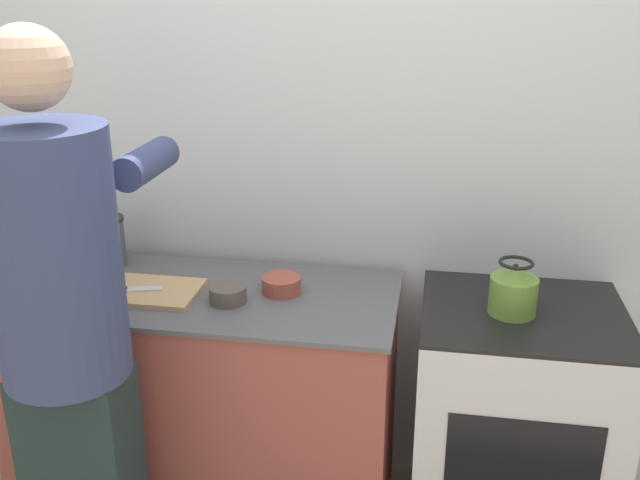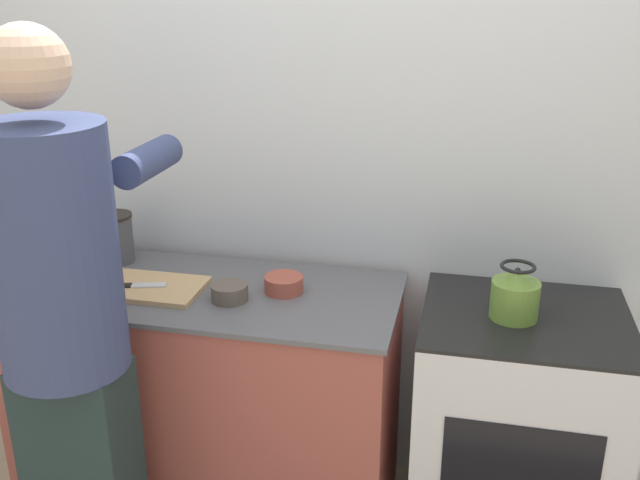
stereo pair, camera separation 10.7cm
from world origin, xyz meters
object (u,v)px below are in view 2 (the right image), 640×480
(oven, at_px, (514,435))
(bowl_prep, at_px, (284,284))
(cutting_board, at_px, (149,287))
(canister_jar, at_px, (115,238))
(knife, at_px, (137,285))
(person, at_px, (66,323))
(kettle, at_px, (515,295))

(oven, relative_size, bowl_prep, 6.71)
(cutting_board, xyz_separation_m, canister_jar, (-0.24, 0.22, 0.09))
(cutting_board, distance_m, knife, 0.04)
(canister_jar, bearing_deg, cutting_board, -43.12)
(person, distance_m, bowl_prep, 0.74)
(cutting_board, distance_m, kettle, 1.24)
(person, distance_m, kettle, 1.37)
(oven, height_order, person, person)
(knife, distance_m, kettle, 1.28)
(oven, relative_size, cutting_board, 2.41)
(knife, distance_m, bowl_prep, 0.51)
(cutting_board, bearing_deg, kettle, 1.53)
(person, relative_size, canister_jar, 9.65)
(knife, bearing_deg, kettle, -13.08)
(cutting_board, height_order, canister_jar, canister_jar)
(oven, xyz_separation_m, bowl_prep, (-0.82, 0.04, 0.47))
(canister_jar, bearing_deg, knife, -50.13)
(canister_jar, bearing_deg, bowl_prep, -10.73)
(oven, xyz_separation_m, cutting_board, (-1.28, -0.05, 0.45))
(oven, height_order, bowl_prep, bowl_prep)
(bowl_prep, bearing_deg, cutting_board, -169.16)
(cutting_board, relative_size, knife, 1.93)
(kettle, bearing_deg, bowl_prep, 175.84)
(knife, bearing_deg, canister_jar, 114.48)
(oven, xyz_separation_m, knife, (-1.32, -0.07, 0.47))
(person, relative_size, cutting_board, 4.85)
(kettle, height_order, bowl_prep, kettle)
(knife, xyz_separation_m, bowl_prep, (0.50, 0.11, 0.01))
(bowl_prep, xyz_separation_m, canister_jar, (-0.70, 0.13, 0.07))
(person, xyz_separation_m, kettle, (1.28, 0.49, -0.00))
(knife, bearing_deg, cutting_board, 11.68)
(person, relative_size, bowl_prep, 13.48)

